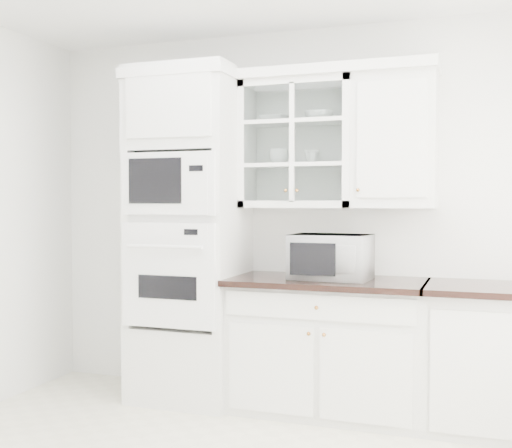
% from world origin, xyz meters
% --- Properties ---
extents(room_shell, '(4.00, 3.50, 2.70)m').
position_xyz_m(room_shell, '(0.00, 0.43, 1.78)').
color(room_shell, white).
rests_on(room_shell, ground).
extents(oven_column, '(0.76, 0.68, 2.40)m').
position_xyz_m(oven_column, '(-0.75, 1.42, 1.20)').
color(oven_column, white).
rests_on(oven_column, ground).
extents(base_cabinet_run, '(1.32, 0.67, 0.92)m').
position_xyz_m(base_cabinet_run, '(0.28, 1.45, 0.46)').
color(base_cabinet_run, white).
rests_on(base_cabinet_run, ground).
extents(extra_base_cabinet, '(0.72, 0.67, 0.92)m').
position_xyz_m(extra_base_cabinet, '(1.28, 1.45, 0.46)').
color(extra_base_cabinet, white).
rests_on(extra_base_cabinet, ground).
extents(upper_cabinet_glass, '(0.80, 0.33, 0.90)m').
position_xyz_m(upper_cabinet_glass, '(0.03, 1.58, 1.85)').
color(upper_cabinet_glass, white).
rests_on(upper_cabinet_glass, room_shell).
extents(upper_cabinet_solid, '(0.55, 0.33, 0.90)m').
position_xyz_m(upper_cabinet_solid, '(0.71, 1.58, 1.85)').
color(upper_cabinet_solid, white).
rests_on(upper_cabinet_solid, room_shell).
extents(crown_molding, '(2.14, 0.38, 0.07)m').
position_xyz_m(crown_molding, '(-0.07, 1.56, 2.33)').
color(crown_molding, white).
rests_on(crown_molding, room_shell).
extents(countertop_microwave, '(0.54, 0.46, 0.30)m').
position_xyz_m(countertop_microwave, '(0.31, 1.43, 1.07)').
color(countertop_microwave, white).
rests_on(countertop_microwave, base_cabinet_run).
extents(bowl_a, '(0.22, 0.22, 0.05)m').
position_xyz_m(bowl_a, '(-0.15, 1.58, 2.04)').
color(bowl_a, white).
rests_on(bowl_a, upper_cabinet_glass).
extents(bowl_b, '(0.25, 0.25, 0.06)m').
position_xyz_m(bowl_b, '(0.18, 1.57, 2.04)').
color(bowl_b, white).
rests_on(bowl_b, upper_cabinet_glass).
extents(cup_a, '(0.18, 0.18, 0.11)m').
position_xyz_m(cup_a, '(-0.12, 1.59, 1.77)').
color(cup_a, white).
rests_on(cup_a, upper_cabinet_glass).
extents(cup_b, '(0.11, 0.11, 0.10)m').
position_xyz_m(cup_b, '(0.12, 1.60, 1.76)').
color(cup_b, white).
rests_on(cup_b, upper_cabinet_glass).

